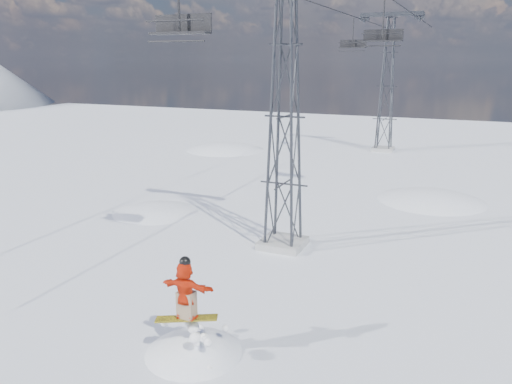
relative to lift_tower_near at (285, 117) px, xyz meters
The scene contains 8 objects.
ground 9.72m from the lift_tower_near, 95.71° to the right, with size 120.00×120.00×0.00m, color white.
snow_terrain 20.81m from the lift_tower_near, 112.81° to the left, with size 39.00×37.00×22.00m.
lift_tower_near is the anchor object (origin of this frame).
lift_tower_far 25.00m from the lift_tower_near, 90.00° to the left, with size 5.20×1.80×11.43m.
haul_cables 12.70m from the lift_tower_near, 90.00° to the left, with size 4.46×51.00×0.06m.
lift_chair_near 5.62m from the lift_tower_near, 118.87° to the right, with size 2.11×0.61×2.62m.
lift_chair_mid 9.36m from the lift_tower_near, 75.41° to the left, with size 2.03×0.58×2.52m.
lift_chair_far 21.50m from the lift_tower_near, 95.94° to the left, with size 2.07×0.59×2.56m.
Camera 1 is at (7.63, -10.71, 7.70)m, focal length 35.00 mm.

